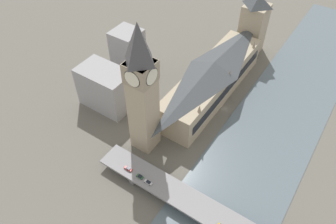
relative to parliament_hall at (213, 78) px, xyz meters
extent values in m
plane|color=#605E56|center=(-15.37, 8.00, -13.68)|extent=(600.00, 600.00, 0.00)
cube|color=slate|center=(-48.35, 8.00, -13.53)|extent=(53.98, 360.00, 0.30)
cube|color=tan|center=(0.05, 0.00, -3.28)|extent=(24.84, 101.63, 20.79)
cube|color=black|center=(-12.52, 0.00, -2.24)|extent=(0.40, 93.50, 6.24)
pyramid|color=#3D4247|center=(0.05, 0.00, 10.49)|extent=(24.34, 99.60, 6.77)
cone|color=gray|center=(-11.37, -38.62, 9.61)|extent=(2.20, 2.20, 5.00)
cone|color=gray|center=(-11.37, 0.00, 9.61)|extent=(2.20, 2.20, 5.00)
cone|color=gray|center=(-11.37, 38.62, 9.61)|extent=(2.20, 2.20, 5.00)
cube|color=tan|center=(11.20, 61.20, 16.56)|extent=(12.76, 12.76, 60.48)
cube|color=gray|center=(11.20, 61.20, 41.06)|extent=(13.53, 13.53, 11.48)
cylinder|color=black|center=(4.64, 61.20, 41.06)|extent=(0.50, 9.42, 9.42)
cylinder|color=silver|center=(4.51, 61.20, 41.06)|extent=(0.62, 8.72, 8.72)
cylinder|color=black|center=(17.75, 61.20, 41.06)|extent=(0.50, 9.42, 9.42)
cylinder|color=silver|center=(17.88, 61.20, 41.06)|extent=(0.62, 8.72, 8.72)
cylinder|color=black|center=(11.20, 54.64, 41.06)|extent=(9.42, 0.50, 9.42)
cylinder|color=silver|center=(11.20, 54.51, 41.06)|extent=(8.72, 0.62, 8.72)
cylinder|color=black|center=(11.20, 67.75, 41.06)|extent=(9.42, 0.50, 9.42)
cylinder|color=silver|center=(11.20, 67.88, 41.06)|extent=(8.72, 0.62, 8.72)
pyramid|color=#424247|center=(11.20, 61.20, 57.58)|extent=(13.01, 13.01, 21.55)
cube|color=tan|center=(0.05, -63.52, 5.92)|extent=(17.40, 17.40, 39.19)
pyramid|color=#3D4247|center=(0.05, -63.52, 29.43)|extent=(17.40, 17.40, 7.83)
cube|color=slate|center=(-48.35, 82.70, -11.15)|extent=(3.00, 12.11, 5.06)
cube|color=slate|center=(0.63, 82.70, -11.15)|extent=(3.00, 12.11, 5.06)
cube|color=gray|center=(-48.35, 82.70, -8.01)|extent=(139.95, 14.25, 1.20)
cylinder|color=black|center=(-50.57, 85.58, -7.06)|extent=(0.71, 0.22, 0.71)
cube|color=silver|center=(-9.16, 86.14, -6.88)|extent=(4.54, 1.71, 0.56)
cube|color=black|center=(-9.30, 86.14, -6.37)|extent=(2.36, 1.54, 0.46)
cylinder|color=black|center=(-7.38, 85.37, -7.06)|extent=(0.70, 0.22, 0.70)
cylinder|color=black|center=(-7.38, 86.90, -7.06)|extent=(0.70, 0.22, 0.70)
cylinder|color=black|center=(-10.94, 85.37, -7.06)|extent=(0.70, 0.22, 0.70)
cylinder|color=black|center=(-10.94, 86.90, -7.06)|extent=(0.70, 0.22, 0.70)
cube|color=maroon|center=(4.90, 85.31, -6.83)|extent=(4.72, 1.76, 0.69)
cube|color=black|center=(4.76, 85.31, -6.25)|extent=(2.46, 1.58, 0.47)
cylinder|color=black|center=(6.79, 84.52, -7.08)|extent=(0.68, 0.22, 0.68)
cylinder|color=black|center=(6.79, 86.09, -7.08)|extent=(0.68, 0.22, 0.68)
cylinder|color=black|center=(3.01, 84.52, -7.08)|extent=(0.68, 0.22, 0.68)
cylinder|color=black|center=(3.01, 86.09, -7.08)|extent=(0.68, 0.22, 0.68)
cube|color=#2D5638|center=(-3.40, 85.70, -6.87)|extent=(3.91, 1.89, 0.60)
cube|color=black|center=(-3.52, 85.70, -6.34)|extent=(2.03, 1.70, 0.45)
cylinder|color=black|center=(-1.93, 84.84, -7.07)|extent=(0.69, 0.22, 0.69)
cylinder|color=black|center=(-1.93, 86.56, -7.07)|extent=(0.69, 0.22, 0.69)
cylinder|color=black|center=(-4.88, 84.84, -7.07)|extent=(0.69, 0.22, 0.69)
cylinder|color=black|center=(-4.88, 86.56, -7.07)|extent=(0.69, 0.22, 0.69)
cube|color=#939399|center=(65.12, 9.39, 2.49)|extent=(19.36, 19.22, 32.33)
cube|color=#939399|center=(52.98, 47.64, 0.35)|extent=(33.91, 20.71, 28.06)
camera|label=1|loc=(-70.02, 158.18, 140.88)|focal=35.00mm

